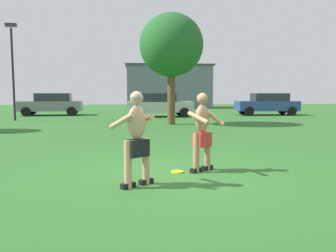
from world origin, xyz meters
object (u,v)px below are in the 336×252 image
player_in_red (202,131)px  tree_left_field (171,46)px  frisbee (177,172)px  car_blue_mid_lot (267,104)px  car_silver_far_end (159,105)px  lamp_post (12,61)px  car_gray_near_post (52,104)px  player_with_cap (137,134)px

player_in_red → tree_left_field: bearing=87.5°
frisbee → car_blue_mid_lot: 19.05m
car_silver_far_end → lamp_post: (-8.60, -2.30, 2.59)m
car_silver_far_end → car_gray_near_post: bearing=163.8°
frisbee → car_silver_far_end: size_ratio=0.06×
car_blue_mid_lot → player_in_red: bearing=-115.8°
frisbee → lamp_post: size_ratio=0.05×
frisbee → car_gray_near_post: 19.41m
car_silver_far_end → tree_left_field: bearing=-87.6°
car_silver_far_end → tree_left_field: tree_left_field is taller
car_blue_mid_lot → player_with_cap: bearing=-118.0°
player_with_cap → car_silver_far_end: 16.96m
car_silver_far_end → tree_left_field: (0.23, -5.54, 3.15)m
frisbee → car_blue_mid_lot: (8.68, 16.94, 0.81)m
player_with_cap → car_silver_far_end: player_with_cap is taller
player_with_cap → player_in_red: player_with_cap is taller
car_blue_mid_lot → car_silver_far_end: size_ratio=1.01×
player_in_red → car_blue_mid_lot: size_ratio=0.37×
car_blue_mid_lot → car_silver_far_end: (-7.92, -0.99, 0.00)m
car_gray_near_post → lamp_post: bearing=-102.9°
frisbee → car_gray_near_post: size_ratio=0.06×
lamp_post → car_blue_mid_lot: bearing=11.3°
car_blue_mid_lot → tree_left_field: (-7.70, -6.53, 3.15)m
player_with_cap → tree_left_field: size_ratio=0.30×
player_with_cap → tree_left_field: bearing=81.0°
car_gray_near_post → car_silver_far_end: size_ratio=1.01×
player_with_cap → car_gray_near_post: (-5.99, 19.09, -0.08)m
car_gray_near_post → car_blue_mid_lot: 15.54m
player_with_cap → car_gray_near_post: bearing=107.4°
frisbee → lamp_post: lamp_post is taller
player_in_red → frisbee: bearing=-173.0°
player_with_cap → car_gray_near_post: player_with_cap is taller
player_in_red → car_silver_far_end: 15.89m
car_gray_near_post → player_with_cap: bearing=-72.6°
lamp_post → tree_left_field: 9.42m
lamp_post → tree_left_field: bearing=-20.1°
tree_left_field → frisbee: bearing=-95.4°
player_with_cap → tree_left_field: tree_left_field is taller
lamp_post → tree_left_field: (8.83, -3.24, 0.56)m
player_in_red → frisbee: size_ratio=6.17×
car_blue_mid_lot → tree_left_field: 10.57m
player_in_red → lamp_post: lamp_post is taller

